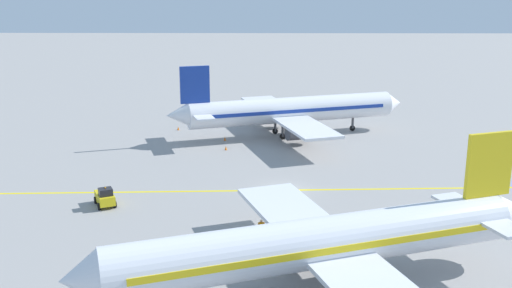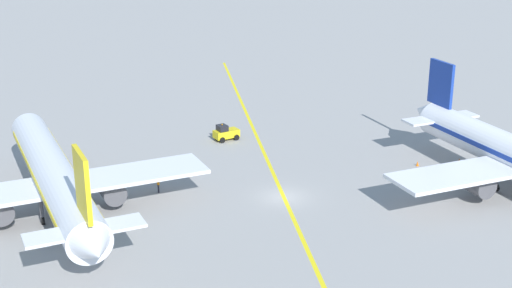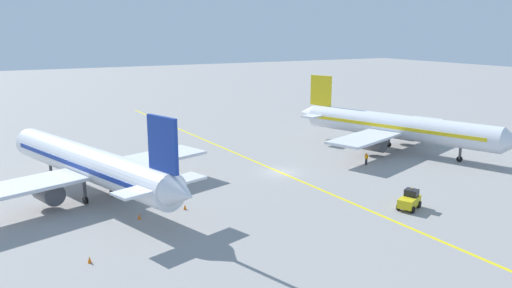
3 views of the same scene
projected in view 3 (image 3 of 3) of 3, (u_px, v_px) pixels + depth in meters
ground_plane at (280, 172)px, 64.38m from camera, size 400.00×400.00×0.00m
apron_yellow_centreline at (280, 172)px, 64.38m from camera, size 6.14×119.88×0.01m
airplane_at_gate at (90, 164)px, 54.12m from camera, size 28.23×34.67×10.60m
airplane_adjacent_stand at (394, 127)px, 75.26m from camera, size 28.11×34.42×10.60m
baggage_tug_white at (410, 200)px, 51.12m from camera, size 3.35×2.73×2.11m
ground_crew_worker at (366, 158)px, 67.85m from camera, size 0.27×0.57×1.68m
traffic_cone_near_nose at (139, 216)px, 48.38m from camera, size 0.32×0.32×0.55m
traffic_cone_mid_apron at (185, 207)px, 51.00m from camera, size 0.32×0.32×0.55m
traffic_cone_by_wingtip at (359, 147)px, 77.27m from camera, size 0.32×0.32×0.55m
traffic_cone_far_edge at (90, 260)px, 39.29m from camera, size 0.32×0.32×0.55m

